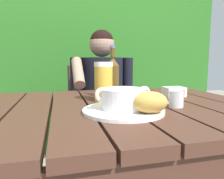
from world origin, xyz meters
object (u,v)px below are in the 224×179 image
Objects in this scene: butter_tub at (174,92)px; soup_bowl at (123,98)px; bread_roll at (150,102)px; table_knife at (150,103)px; chair_near_diner at (99,118)px; beer_glass at (104,82)px; beer_bottle at (113,77)px; serving_plate at (123,110)px; person_eating at (103,95)px; water_glass_small at (176,99)px.

soup_bowl is at bearing -143.61° from butter_tub.
table_knife is at bearing 65.42° from bread_roll.
chair_near_diner is 0.92m from beer_glass.
serving_plate is at bearing -96.99° from beer_bottle.
beer_glass is at bearing -101.36° from person_eating.
chair_near_diner is 14.15× the size of water_glass_small.
person_eating is 4.64× the size of beer_bottle.
bread_roll is 0.38m from beer_bottle.
beer_bottle reaches higher than table_knife.
soup_bowl is (-0.10, -0.84, 0.12)m from person_eating.
water_glass_small is at bearing -47.26° from table_knife.
water_glass_small is (0.23, 0.03, 0.03)m from serving_plate.
butter_tub is 0.72× the size of table_knife.
chair_near_diner reaches higher than bread_roll.
table_knife is (0.05, -0.93, 0.32)m from chair_near_diner.
beer_bottle reaches higher than soup_bowl.
soup_bowl is 1.61× the size of bread_roll.
soup_bowl is at bearing -83.39° from beer_glass.
person_eating is 0.64m from butter_tub.
table_knife is at bearing -86.72° from chair_near_diner.
chair_near_diner is 3.11× the size of serving_plate.
person_eating is 0.83m from water_glass_small.
table_knife is at bearing 36.06° from soup_bowl.
chair_near_diner is 1.18m from bread_roll.
bread_roll is at bearing -146.32° from water_glass_small.
beer_bottle is (-0.06, -0.55, 0.18)m from person_eating.
beer_bottle is (0.04, 0.30, 0.10)m from serving_plate.
chair_near_diner is 5.11× the size of beer_glass.
table_knife is (0.09, 0.19, -0.04)m from bread_roll.
soup_bowl is at bearing 130.60° from bread_roll.
serving_plate is at bearing -95.59° from chair_near_diner.
soup_bowl reaches higher than water_glass_small.
beer_glass reaches higher than soup_bowl.
soup_bowl reaches higher than serving_plate.
table_knife is at bearing -31.44° from beer_glass.
chair_near_diner is 3.58× the size of beer_bottle.
chair_near_diner is 0.77× the size of person_eating.
table_knife is (-0.20, -0.15, -0.02)m from butter_tub.
water_glass_small is at bearing 7.52° from soup_bowl.
chair_near_diner is at bearing 108.25° from butter_tub.
water_glass_small reaches higher than butter_tub.
bread_roll reaches higher than table_knife.
bread_roll is 0.22m from table_knife.
soup_bowl is (-0.10, -1.04, 0.36)m from chair_near_diner.
serving_plate is 0.19m from table_knife.
beer_glass is 0.70× the size of beer_bottle.
soup_bowl is 3.21× the size of water_glass_small.
serving_plate is at bearing -143.94° from table_knife.
person_eating is 8.23× the size of table_knife.
chair_near_diner is 0.98m from table_knife.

